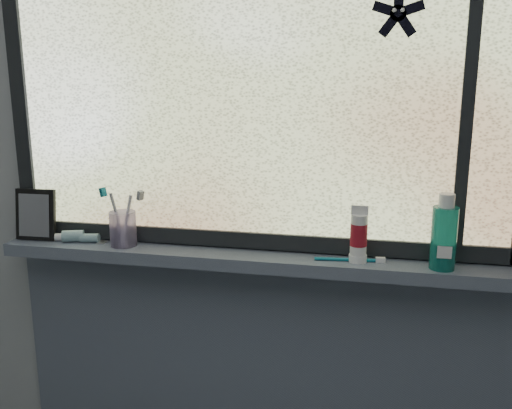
{
  "coord_description": "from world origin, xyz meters",
  "views": [
    {
      "loc": [
        0.35,
        -0.4,
        1.57
      ],
      "look_at": [
        0.05,
        1.05,
        1.22
      ],
      "focal_mm": 40.0,
      "sensor_mm": 36.0,
      "label": 1
    }
  ],
  "objects_px": {
    "vanity_mirror": "(36,215)",
    "mouthwash_bottle": "(444,232)",
    "toothbrush_cup": "(123,229)",
    "cream_tube": "(359,232)"
  },
  "relations": [
    {
      "from": "toothbrush_cup",
      "to": "mouthwash_bottle",
      "type": "relative_size",
      "value": 0.62
    },
    {
      "from": "vanity_mirror",
      "to": "toothbrush_cup",
      "type": "distance_m",
      "value": 0.31
    },
    {
      "from": "cream_tube",
      "to": "mouthwash_bottle",
      "type": "bearing_deg",
      "value": -2.85
    },
    {
      "from": "vanity_mirror",
      "to": "mouthwash_bottle",
      "type": "distance_m",
      "value": 1.29
    },
    {
      "from": "vanity_mirror",
      "to": "mouthwash_bottle",
      "type": "height_order",
      "value": "mouthwash_bottle"
    },
    {
      "from": "toothbrush_cup",
      "to": "cream_tube",
      "type": "bearing_deg",
      "value": -0.5
    },
    {
      "from": "mouthwash_bottle",
      "to": "cream_tube",
      "type": "xyz_separation_m",
      "value": [
        -0.24,
        0.01,
        -0.02
      ]
    },
    {
      "from": "mouthwash_bottle",
      "to": "cream_tube",
      "type": "distance_m",
      "value": 0.24
    },
    {
      "from": "toothbrush_cup",
      "to": "mouthwash_bottle",
      "type": "distance_m",
      "value": 0.98
    },
    {
      "from": "toothbrush_cup",
      "to": "mouthwash_bottle",
      "type": "bearing_deg",
      "value": -1.07
    }
  ]
}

